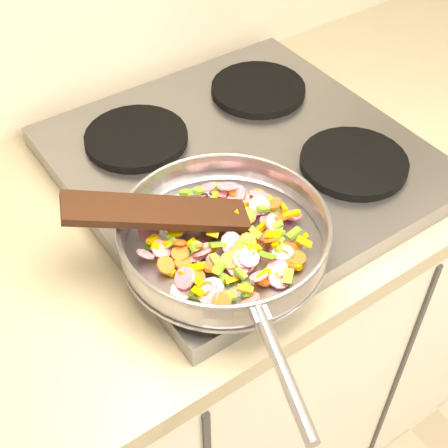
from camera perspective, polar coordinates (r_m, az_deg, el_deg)
base_cabinet at (r=1.87m, az=19.02°, el=1.64°), size 3.00×0.65×0.86m
cooktop at (r=1.14m, az=1.68°, el=5.69°), size 0.60×0.60×0.04m
grate_fl at (r=0.98m, az=-0.12°, el=-0.33°), size 0.19×0.19×0.02m
grate_fr at (r=1.12m, az=11.79°, el=5.52°), size 0.19×0.19×0.02m
grate_bl at (r=1.17m, az=-8.03°, el=7.81°), size 0.19×0.19×0.02m
grate_br at (r=1.29m, az=3.14°, el=12.20°), size 0.19×0.19×0.02m
saute_pan at (r=0.92m, az=0.04°, el=-0.97°), size 0.35×0.51×0.06m
vegetable_heap at (r=0.92m, az=0.57°, el=-1.67°), size 0.26×0.26×0.05m
wooden_spatula at (r=0.91m, az=-6.05°, el=1.11°), size 0.27×0.16×0.09m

